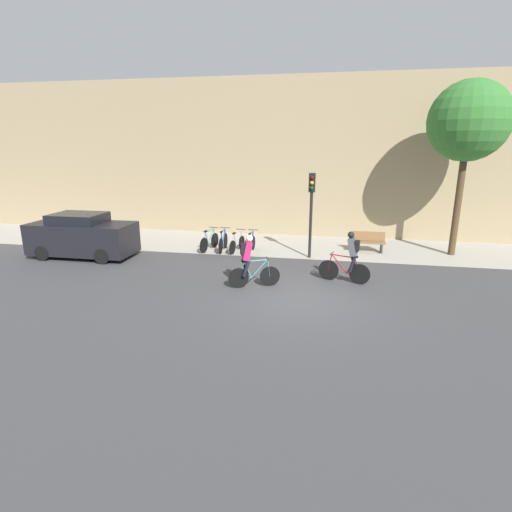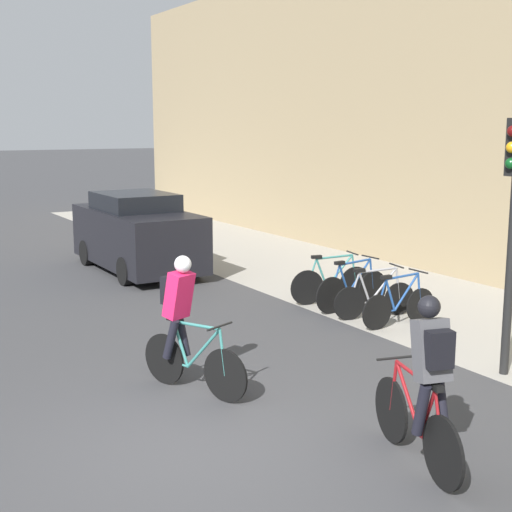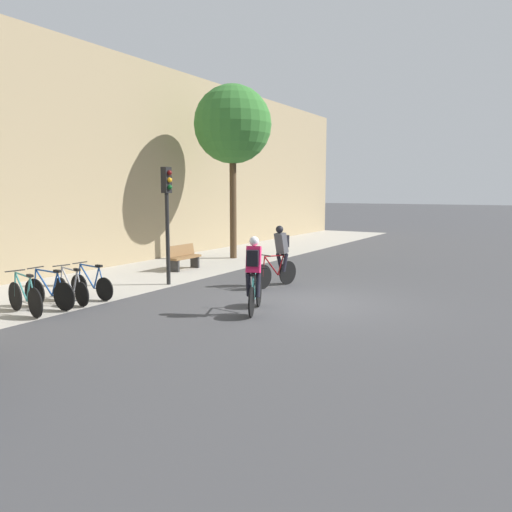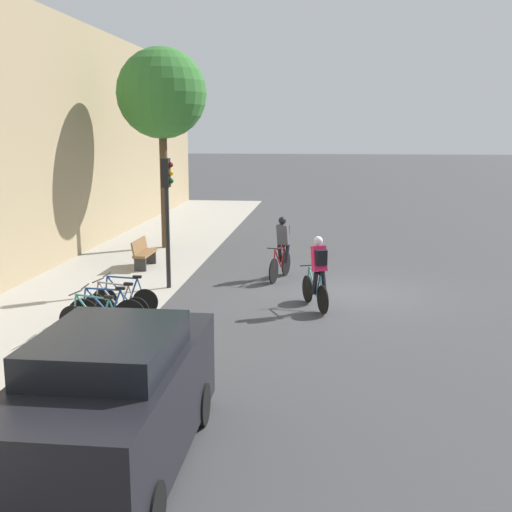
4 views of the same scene
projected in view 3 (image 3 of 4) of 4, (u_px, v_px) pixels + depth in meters
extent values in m
plane|color=#3D3D3F|center=(313.00, 303.00, 12.53)|extent=(200.00, 200.00, 0.00)
cube|color=#A39E93|center=(120.00, 279.00, 15.95)|extent=(44.00, 4.50, 0.01)
cube|color=#9E8966|center=(61.00, 157.00, 16.74)|extent=(44.00, 0.60, 7.86)
cylinder|color=black|center=(259.00, 293.00, 12.14)|extent=(0.65, 0.28, 0.68)
cylinder|color=black|center=(251.00, 302.00, 11.10)|extent=(0.65, 0.28, 0.68)
cylinder|color=teal|center=(256.00, 284.00, 11.75)|extent=(0.55, 0.25, 0.62)
cylinder|color=teal|center=(254.00, 288.00, 11.37)|extent=(0.27, 0.14, 0.58)
cylinder|color=teal|center=(256.00, 273.00, 11.60)|extent=(0.75, 0.33, 0.07)
cylinder|color=teal|center=(253.00, 301.00, 11.31)|extent=(0.41, 0.19, 0.05)
cylinder|color=teal|center=(252.00, 289.00, 11.16)|extent=(0.22, 0.11, 0.56)
cylinder|color=teal|center=(259.00, 281.00, 12.06)|extent=(0.13, 0.08, 0.59)
cylinder|color=black|center=(258.00, 268.00, 11.98)|extent=(0.20, 0.44, 0.03)
cube|color=black|center=(253.00, 275.00, 11.21)|extent=(0.22, 0.15, 0.06)
cube|color=#EA1E56|center=(254.00, 260.00, 11.27)|extent=(0.42, 0.42, 0.63)
sphere|color=silver|center=(254.00, 241.00, 11.30)|extent=(0.29, 0.29, 0.22)
cylinder|color=black|center=(258.00, 285.00, 11.28)|extent=(0.30, 0.20, 0.56)
cylinder|color=black|center=(248.00, 285.00, 11.31)|extent=(0.26, 0.19, 0.56)
cube|color=black|center=(253.00, 258.00, 11.13)|extent=(0.23, 0.29, 0.36)
cylinder|color=black|center=(262.00, 277.00, 14.28)|extent=(0.70, 0.22, 0.71)
cylinder|color=black|center=(288.00, 273.00, 15.03)|extent=(0.70, 0.22, 0.71)
cylinder|color=maroon|center=(271.00, 266.00, 14.50)|extent=(0.58, 0.19, 0.63)
cylinder|color=maroon|center=(281.00, 265.00, 14.78)|extent=(0.27, 0.11, 0.58)
cylinder|color=maroon|center=(274.00, 256.00, 14.55)|extent=(0.78, 0.25, 0.07)
cylinder|color=maroon|center=(283.00, 274.00, 14.88)|extent=(0.43, 0.14, 0.05)
cylinder|color=maroon|center=(286.00, 264.00, 14.93)|extent=(0.22, 0.09, 0.56)
cylinder|color=maroon|center=(264.00, 267.00, 14.28)|extent=(0.13, 0.07, 0.59)
cylinder|color=black|center=(265.00, 255.00, 14.26)|extent=(0.15, 0.45, 0.03)
cube|color=black|center=(283.00, 254.00, 14.82)|extent=(0.21, 0.13, 0.06)
cube|color=#4C4C51|center=(281.00, 243.00, 14.71)|extent=(0.39, 0.39, 0.63)
sphere|color=black|center=(280.00, 229.00, 14.60)|extent=(0.27, 0.27, 0.22)
cylinder|color=black|center=(280.00, 262.00, 14.89)|extent=(0.29, 0.18, 0.56)
cylinder|color=black|center=(285.00, 263.00, 14.74)|extent=(0.26, 0.17, 0.56)
cube|color=black|center=(284.00, 241.00, 14.80)|extent=(0.20, 0.29, 0.36)
cylinder|color=black|center=(15.00, 296.00, 11.72)|extent=(0.16, 0.68, 0.68)
cylinder|color=black|center=(35.00, 303.00, 11.03)|extent=(0.16, 0.68, 0.68)
cylinder|color=teal|center=(21.00, 287.00, 11.45)|extent=(0.15, 0.57, 0.62)
cylinder|color=teal|center=(28.00, 289.00, 11.20)|extent=(0.09, 0.27, 0.58)
cylinder|color=teal|center=(22.00, 275.00, 11.34)|extent=(0.19, 0.76, 0.07)
cylinder|color=teal|center=(31.00, 302.00, 11.17)|extent=(0.11, 0.42, 0.05)
cylinder|color=teal|center=(33.00, 290.00, 11.06)|extent=(0.07, 0.22, 0.56)
cylinder|color=teal|center=(15.00, 284.00, 11.65)|extent=(0.06, 0.12, 0.59)
cylinder|color=black|center=(15.00, 271.00, 11.58)|extent=(0.46, 0.11, 0.03)
cube|color=black|center=(30.00, 276.00, 11.08)|extent=(0.12, 0.21, 0.06)
cylinder|color=black|center=(35.00, 292.00, 12.16)|extent=(0.07, 0.69, 0.69)
cylinder|color=black|center=(64.00, 297.00, 11.68)|extent=(0.07, 0.69, 0.69)
cylinder|color=#1E478C|center=(44.00, 282.00, 11.96)|extent=(0.07, 0.56, 0.62)
cylinder|color=#1E478C|center=(55.00, 284.00, 11.79)|extent=(0.05, 0.26, 0.58)
cylinder|color=#1E478C|center=(46.00, 271.00, 11.87)|extent=(0.08, 0.76, 0.07)
cylinder|color=#1E478C|center=(58.00, 296.00, 11.78)|extent=(0.05, 0.41, 0.05)
cylinder|color=#1E478C|center=(61.00, 285.00, 11.69)|extent=(0.04, 0.22, 0.56)
cylinder|color=#1E478C|center=(35.00, 281.00, 12.10)|extent=(0.04, 0.12, 0.59)
cylinder|color=black|center=(36.00, 268.00, 12.04)|extent=(0.46, 0.05, 0.03)
cube|color=black|center=(57.00, 271.00, 11.69)|extent=(0.09, 0.20, 0.06)
cylinder|color=black|center=(61.00, 289.00, 12.80)|extent=(0.14, 0.60, 0.61)
cylinder|color=black|center=(82.00, 294.00, 12.14)|extent=(0.14, 0.60, 0.61)
cylinder|color=#99999E|center=(67.00, 280.00, 12.54)|extent=(0.14, 0.56, 0.62)
cylinder|color=#99999E|center=(75.00, 282.00, 12.30)|extent=(0.09, 0.26, 0.58)
cylinder|color=#99999E|center=(69.00, 269.00, 12.43)|extent=(0.18, 0.75, 0.07)
cylinder|color=#99999E|center=(78.00, 293.00, 12.27)|extent=(0.11, 0.41, 0.05)
cylinder|color=#99999E|center=(79.00, 283.00, 12.16)|extent=(0.07, 0.22, 0.56)
cylinder|color=#99999E|center=(61.00, 278.00, 12.74)|extent=(0.06, 0.12, 0.59)
cylinder|color=black|center=(62.00, 265.00, 12.67)|extent=(0.46, 0.11, 0.03)
cube|color=black|center=(77.00, 270.00, 12.18)|extent=(0.11, 0.21, 0.06)
cylinder|color=black|center=(79.00, 285.00, 13.27)|extent=(0.04, 0.61, 0.61)
cylinder|color=black|center=(104.00, 289.00, 12.76)|extent=(0.04, 0.61, 0.61)
cylinder|color=#1E478C|center=(87.00, 276.00, 13.06)|extent=(0.05, 0.54, 0.62)
cylinder|color=#1E478C|center=(96.00, 278.00, 12.87)|extent=(0.04, 0.25, 0.58)
cylinder|color=#1E478C|center=(89.00, 266.00, 12.97)|extent=(0.05, 0.72, 0.07)
cylinder|color=#1E478C|center=(99.00, 289.00, 12.87)|extent=(0.04, 0.39, 0.05)
cylinder|color=#1E478C|center=(102.00, 278.00, 12.77)|extent=(0.03, 0.21, 0.56)
cylinder|color=#1E478C|center=(80.00, 275.00, 13.21)|extent=(0.04, 0.11, 0.58)
cylinder|color=black|center=(80.00, 263.00, 13.15)|extent=(0.46, 0.03, 0.03)
cube|color=black|center=(99.00, 266.00, 12.78)|extent=(0.08, 0.20, 0.06)
cylinder|color=black|center=(167.00, 227.00, 14.83)|extent=(0.12, 0.12, 3.50)
cube|color=black|center=(166.00, 180.00, 14.65)|extent=(0.26, 0.20, 0.76)
sphere|color=#590C0C|center=(169.00, 173.00, 14.56)|extent=(0.15, 0.15, 0.15)
sphere|color=orange|center=(170.00, 180.00, 14.58)|extent=(0.15, 0.15, 0.15)
sphere|color=#0C4719|center=(170.00, 187.00, 14.61)|extent=(0.15, 0.15, 0.15)
cube|color=brown|center=(185.00, 257.00, 17.81)|extent=(1.42, 0.40, 0.08)
cube|color=brown|center=(181.00, 250.00, 17.87)|extent=(1.42, 0.12, 0.40)
cube|color=#2D2D2D|center=(175.00, 266.00, 17.36)|extent=(0.08, 0.36, 0.45)
cube|color=#2D2D2D|center=(195.00, 262.00, 18.32)|extent=(0.08, 0.36, 0.45)
cylinder|color=#4C3823|center=(233.00, 205.00, 20.70)|extent=(0.28, 0.28, 4.47)
sphere|color=#33702D|center=(233.00, 124.00, 20.28)|extent=(3.17, 3.17, 3.17)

